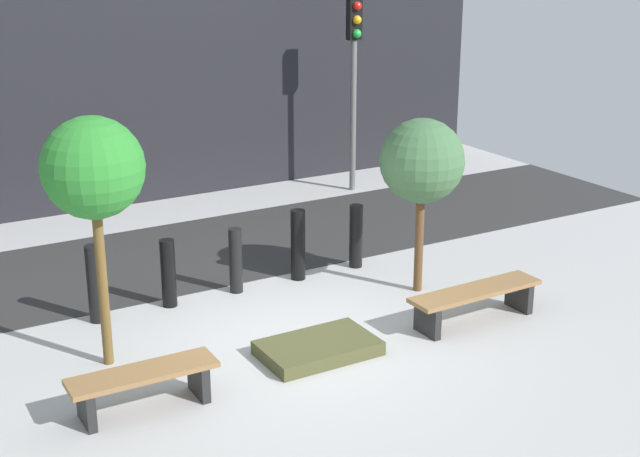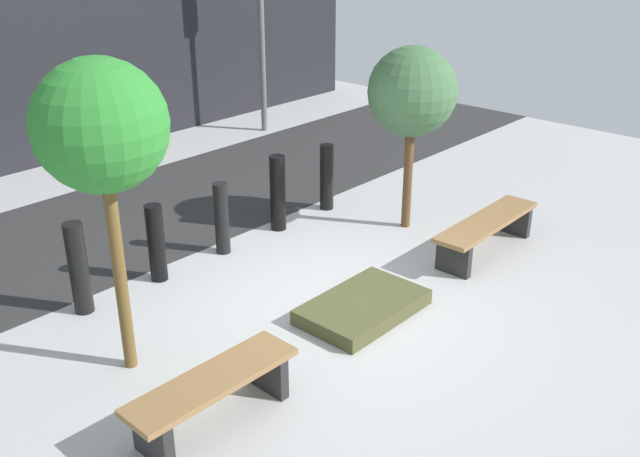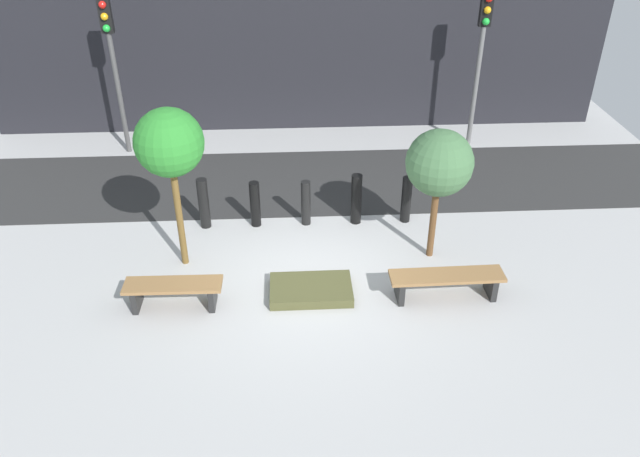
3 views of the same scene
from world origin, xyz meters
name	(u,v)px [view 3 (image 3 of 3)]	position (x,y,z in m)	size (l,w,h in m)	color
ground_plane	(310,282)	(0.00, 0.00, 0.00)	(18.00, 18.00, 0.00)	#B1B1B1
road_strip	(303,181)	(0.00, 3.92, 0.01)	(18.00, 3.24, 0.01)	#2E2E2E
building_facade	(298,50)	(0.00, 7.36, 2.10)	(16.20, 0.50, 4.19)	black
bench_left	(174,290)	(-2.32, -0.53, 0.33)	(1.65, 0.49, 0.47)	black
bench_right	(446,280)	(2.32, -0.53, 0.35)	(1.97, 0.49, 0.47)	black
planter_bed	(311,290)	(0.00, -0.33, 0.09)	(1.43, 0.89, 0.17)	#4A4A29
tree_behind_left_bench	(169,144)	(-2.32, 0.76, 2.43)	(1.19, 1.19, 3.05)	brown
tree_behind_right_bench	(439,164)	(2.32, 0.76, 1.94)	(1.20, 1.20, 2.56)	brown
bollard_far_left	(204,203)	(-2.06, 2.05, 0.54)	(0.22, 0.22, 1.08)	black
bollard_left	(255,204)	(-1.03, 2.05, 0.49)	(0.21, 0.21, 0.98)	black
bollard_center	(306,203)	(0.00, 2.05, 0.49)	(0.19, 0.19, 0.97)	black
bollard_right	(356,199)	(1.03, 2.05, 0.54)	(0.22, 0.22, 1.09)	black
bollard_far_right	(406,199)	(2.06, 2.05, 0.50)	(0.21, 0.21, 1.01)	black
traffic_light_west	(111,50)	(-4.40, 5.82, 2.60)	(0.28, 0.27, 3.77)	#4A4A4A
traffic_light_mid_west	(482,43)	(4.40, 5.82, 2.62)	(0.28, 0.27, 3.80)	slate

